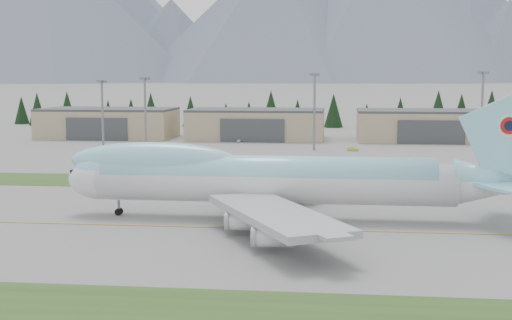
# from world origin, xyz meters

# --- Properties ---
(ground) EXTENTS (7000.00, 7000.00, 0.00)m
(ground) POSITION_xyz_m (0.00, 0.00, 0.00)
(ground) COLOR slate
(ground) RESTS_ON ground
(grass_strip_near) EXTENTS (400.00, 14.00, 0.08)m
(grass_strip_near) POSITION_xyz_m (0.00, -38.00, 0.00)
(grass_strip_near) COLOR #2B4F1C
(grass_strip_near) RESTS_ON ground
(grass_strip_far) EXTENTS (400.00, 18.00, 0.08)m
(grass_strip_far) POSITION_xyz_m (0.00, 45.00, 0.00)
(grass_strip_far) COLOR #2B4F1C
(grass_strip_far) RESTS_ON ground
(taxiway_line_main) EXTENTS (400.00, 0.40, 0.02)m
(taxiway_line_main) POSITION_xyz_m (0.00, 0.00, 0.00)
(taxiway_line_main) COLOR #C38416
(taxiway_line_main) RESTS_ON ground
(boeing_747_freighter) EXTENTS (74.89, 65.29, 19.91)m
(boeing_747_freighter) POSITION_xyz_m (3.23, 7.67, 6.57)
(boeing_747_freighter) COLOR silver
(boeing_747_freighter) RESTS_ON ground
(hangar_left) EXTENTS (48.00, 26.60, 10.80)m
(hangar_left) POSITION_xyz_m (-70.00, 149.90, 5.39)
(hangar_left) COLOR tan
(hangar_left) RESTS_ON ground
(hangar_center) EXTENTS (48.00, 26.60, 10.80)m
(hangar_center) POSITION_xyz_m (-15.00, 149.90, 5.39)
(hangar_center) COLOR tan
(hangar_center) RESTS_ON ground
(hangar_right) EXTENTS (48.00, 26.60, 10.80)m
(hangar_right) POSITION_xyz_m (45.00, 149.90, 5.39)
(hangar_right) COLOR tan
(hangar_right) RESTS_ON ground
(floodlight_masts) EXTENTS (117.37, 7.45, 23.94)m
(floodlight_masts) POSITION_xyz_m (-9.14, 110.89, 15.91)
(floodlight_masts) COLOR slate
(floodlight_masts) RESTS_ON ground
(service_vehicle_a) EXTENTS (1.30, 3.15, 1.07)m
(service_vehicle_a) POSITION_xyz_m (-19.39, 134.96, 0.00)
(service_vehicle_a) COLOR silver
(service_vehicle_a) RESTS_ON ground
(service_vehicle_b) EXTENTS (3.67, 1.50, 1.18)m
(service_vehicle_b) POSITION_xyz_m (18.71, 112.54, 0.00)
(service_vehicle_b) COLOR #ADBA2E
(service_vehicle_b) RESTS_ON ground
(service_vehicle_c) EXTENTS (3.68, 5.10, 1.37)m
(service_vehicle_c) POSITION_xyz_m (67.55, 138.87, 0.00)
(service_vehicle_c) COLOR #ACACB1
(service_vehicle_c) RESTS_ON ground
(conifer_belt) EXTENTS (271.50, 16.02, 16.75)m
(conifer_belt) POSITION_xyz_m (5.96, 211.07, 7.31)
(conifer_belt) COLOR black
(conifer_belt) RESTS_ON ground
(mountain_ridge_front) EXTENTS (4282.27, 1174.29, 501.19)m
(mountain_ridge_front) POSITION_xyz_m (11.83, 2210.44, 226.41)
(mountain_ridge_front) COLOR #525D6D
(mountain_ridge_front) RESTS_ON ground
(mountain_ridge_rear) EXTENTS (4450.04, 1019.32, 509.66)m
(mountain_ridge_rear) POSITION_xyz_m (163.23, 2900.00, 251.00)
(mountain_ridge_rear) COLOR #525D6D
(mountain_ridge_rear) RESTS_ON ground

